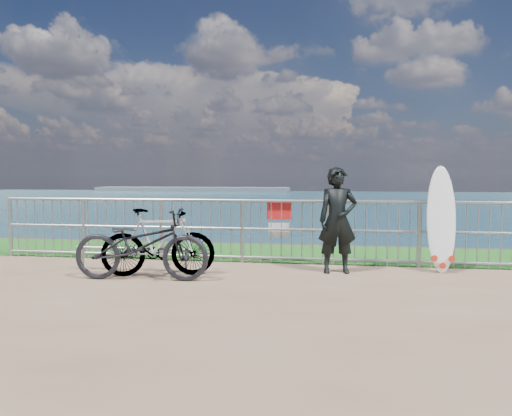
% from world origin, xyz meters
% --- Properties ---
extents(grass_strip, '(120.00, 120.00, 0.00)m').
position_xyz_m(grass_strip, '(0.00, 2.70, 0.01)').
color(grass_strip, '#185818').
rests_on(grass_strip, ground).
extents(seascape, '(260.00, 260.00, 5.00)m').
position_xyz_m(seascape, '(-43.75, 147.49, -4.03)').
color(seascape, brown).
rests_on(seascape, ground).
extents(railing, '(10.06, 0.10, 1.13)m').
position_xyz_m(railing, '(0.02, 1.60, 0.58)').
color(railing, gray).
rests_on(railing, ground).
extents(surfer, '(0.68, 0.51, 1.68)m').
position_xyz_m(surfer, '(1.15, 0.94, 0.84)').
color(surfer, black).
rests_on(surfer, ground).
extents(surfboard, '(0.46, 0.42, 1.71)m').
position_xyz_m(surfboard, '(2.79, 1.31, 0.79)').
color(surfboard, silver).
rests_on(surfboard, ground).
extents(bicycle_near, '(2.05, 0.82, 1.06)m').
position_xyz_m(bicycle_near, '(-1.71, -0.06, 0.53)').
color(bicycle_near, black).
rests_on(bicycle_near, ground).
extents(bicycle_far, '(1.80, 0.92, 1.04)m').
position_xyz_m(bicycle_far, '(-1.57, 0.27, 0.52)').
color(bicycle_far, black).
rests_on(bicycle_far, ground).
extents(bike_rack, '(1.94, 0.05, 0.40)m').
position_xyz_m(bike_rack, '(-2.08, 0.51, 0.33)').
color(bike_rack, gray).
rests_on(bike_rack, ground).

